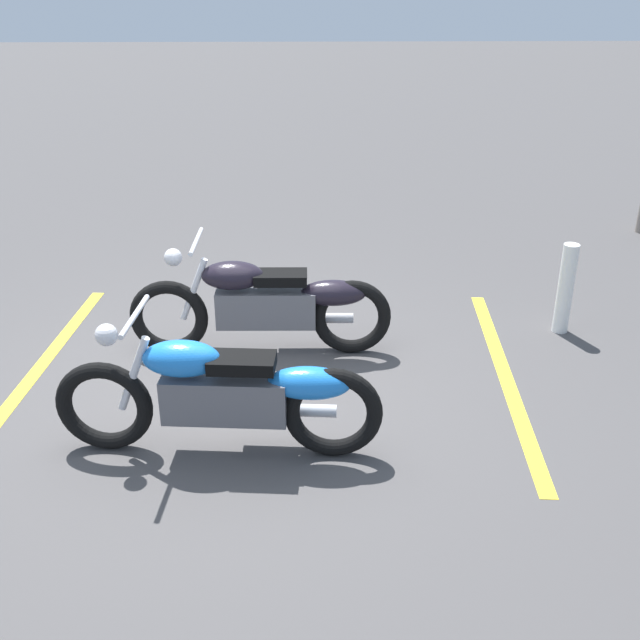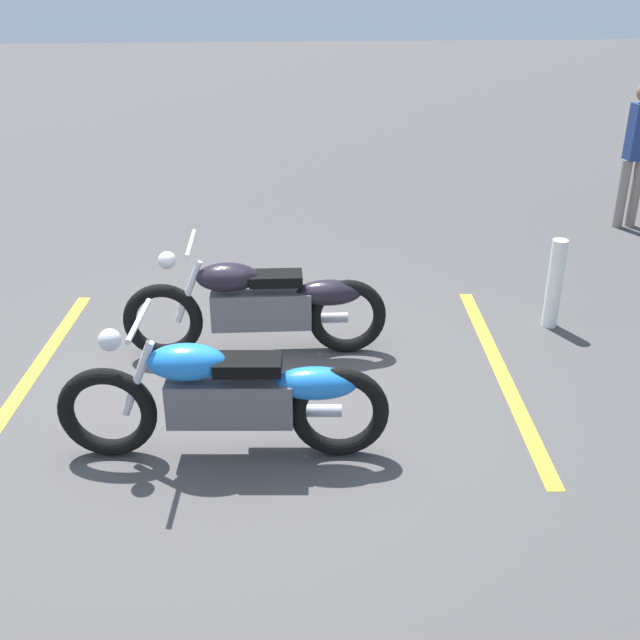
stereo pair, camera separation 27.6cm
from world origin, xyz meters
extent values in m
plane|color=#474444|center=(0.00, 0.00, 0.00)|extent=(60.00, 60.00, 0.00)
torus|color=black|center=(-0.74, -0.68, 0.34)|extent=(0.68, 0.16, 0.67)
torus|color=black|center=(0.82, -0.80, 0.34)|extent=(0.68, 0.16, 0.67)
cube|color=#59595E|center=(0.09, -0.74, 0.42)|extent=(0.85, 0.28, 0.32)
ellipsoid|color=blue|center=(-0.18, -0.72, 0.72)|extent=(0.54, 0.32, 0.24)
ellipsoid|color=blue|center=(0.66, -0.78, 0.56)|extent=(0.58, 0.28, 0.22)
cube|color=black|center=(0.22, -0.75, 0.70)|extent=(0.46, 0.27, 0.09)
cylinder|color=silver|center=(-0.51, -0.69, 0.60)|extent=(0.27, 0.08, 0.56)
cylinder|color=silver|center=(-0.46, -0.70, 1.02)|extent=(0.08, 0.62, 0.04)
sphere|color=silver|center=(-0.66, -0.68, 0.88)|extent=(0.15, 0.15, 0.15)
cylinder|color=silver|center=(0.50, -0.63, 0.26)|extent=(0.70, 0.14, 0.09)
torus|color=black|center=(-0.52, 0.75, 0.34)|extent=(0.67, 0.12, 0.67)
torus|color=black|center=(1.04, 0.72, 0.34)|extent=(0.67, 0.12, 0.67)
cube|color=#59595E|center=(0.31, 0.73, 0.42)|extent=(0.84, 0.24, 0.32)
ellipsoid|color=black|center=(0.04, 0.74, 0.72)|extent=(0.53, 0.29, 0.24)
ellipsoid|color=black|center=(0.88, 0.72, 0.56)|extent=(0.56, 0.25, 0.22)
cube|color=black|center=(0.44, 0.73, 0.70)|extent=(0.44, 0.25, 0.09)
cylinder|color=silver|center=(-0.29, 0.75, 0.60)|extent=(0.27, 0.06, 0.56)
cylinder|color=silver|center=(-0.24, 0.75, 1.02)|extent=(0.05, 0.62, 0.04)
sphere|color=silver|center=(-0.44, 0.75, 0.88)|extent=(0.15, 0.15, 0.15)
cylinder|color=silver|center=(0.71, 0.87, 0.26)|extent=(0.70, 0.10, 0.09)
cylinder|color=gray|center=(4.90, 3.90, 0.43)|extent=(0.13, 0.13, 0.86)
cylinder|color=gray|center=(5.07, 3.91, 0.43)|extent=(0.13, 0.13, 0.86)
cube|color=navy|center=(4.99, 3.91, 1.20)|extent=(0.27, 0.22, 0.68)
cylinder|color=white|center=(2.99, 1.09, 0.42)|extent=(0.14, 0.14, 0.84)
cube|color=yellow|center=(-1.59, 0.49, 0.00)|extent=(0.35, 3.20, 0.01)
cube|color=yellow|center=(2.28, 0.27, 0.00)|extent=(0.35, 3.20, 0.01)
camera|label=1|loc=(0.62, -5.12, 3.06)|focal=42.50mm
camera|label=2|loc=(0.35, -5.11, 3.06)|focal=42.50mm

